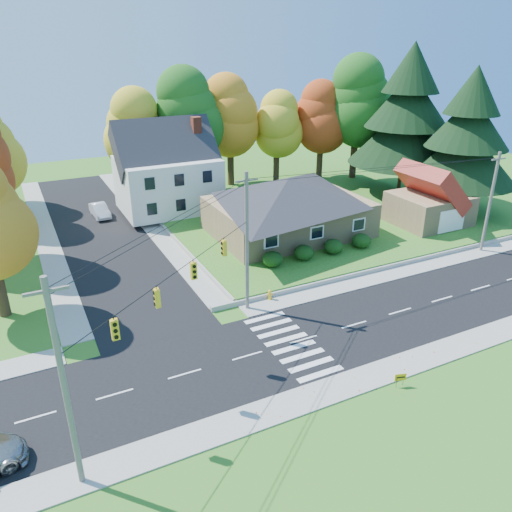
# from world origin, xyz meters

# --- Properties ---
(ground) EXTENTS (120.00, 120.00, 0.00)m
(ground) POSITION_xyz_m (0.00, 0.00, 0.00)
(ground) COLOR #3D7923
(road_main) EXTENTS (90.00, 8.00, 0.02)m
(road_main) POSITION_xyz_m (0.00, 0.00, 0.01)
(road_main) COLOR black
(road_main) RESTS_ON ground
(road_cross) EXTENTS (8.00, 44.00, 0.02)m
(road_cross) POSITION_xyz_m (-8.00, 26.00, 0.01)
(road_cross) COLOR black
(road_cross) RESTS_ON ground
(sidewalk_north) EXTENTS (90.00, 2.00, 0.08)m
(sidewalk_north) POSITION_xyz_m (0.00, 5.00, 0.04)
(sidewalk_north) COLOR #9C9A90
(sidewalk_north) RESTS_ON ground
(sidewalk_south) EXTENTS (90.00, 2.00, 0.08)m
(sidewalk_south) POSITION_xyz_m (0.00, -5.00, 0.04)
(sidewalk_south) COLOR #9C9A90
(sidewalk_south) RESTS_ON ground
(lawn) EXTENTS (30.00, 30.00, 0.50)m
(lawn) POSITION_xyz_m (13.00, 21.00, 0.25)
(lawn) COLOR #3D7923
(lawn) RESTS_ON ground
(ranch_house) EXTENTS (14.60, 10.60, 5.40)m
(ranch_house) POSITION_xyz_m (8.00, 16.00, 3.27)
(ranch_house) COLOR tan
(ranch_house) RESTS_ON lawn
(colonial_house) EXTENTS (10.40, 8.40, 9.60)m
(colonial_house) POSITION_xyz_m (0.04, 28.00, 4.58)
(colonial_house) COLOR silver
(colonial_house) RESTS_ON lawn
(garage) EXTENTS (7.30, 6.30, 4.60)m
(garage) POSITION_xyz_m (22.00, 11.99, 2.84)
(garage) COLOR tan
(garage) RESTS_ON lawn
(hedge_row) EXTENTS (10.70, 1.70, 1.27)m
(hedge_row) POSITION_xyz_m (7.50, 9.80, 1.14)
(hedge_row) COLOR #163A10
(hedge_row) RESTS_ON lawn
(traffic_infrastructure) EXTENTS (38.10, 10.66, 10.00)m
(traffic_infrastructure) POSITION_xyz_m (-0.15, 1.35, 5.15)
(traffic_infrastructure) COLOR #666059
(traffic_infrastructure) RESTS_ON ground
(tree_lot_0) EXTENTS (6.72, 6.72, 12.51)m
(tree_lot_0) POSITION_xyz_m (-2.00, 34.00, 8.31)
(tree_lot_0) COLOR #3F2A19
(tree_lot_0) RESTS_ON lawn
(tree_lot_1) EXTENTS (7.84, 7.84, 14.60)m
(tree_lot_1) POSITION_xyz_m (4.00, 33.00, 9.61)
(tree_lot_1) COLOR #3F2A19
(tree_lot_1) RESTS_ON lawn
(tree_lot_2) EXTENTS (7.28, 7.28, 13.56)m
(tree_lot_2) POSITION_xyz_m (10.00, 34.00, 8.96)
(tree_lot_2) COLOR #3F2A19
(tree_lot_2) RESTS_ON lawn
(tree_lot_3) EXTENTS (6.16, 6.16, 11.47)m
(tree_lot_3) POSITION_xyz_m (16.00, 33.00, 7.65)
(tree_lot_3) COLOR #3F2A19
(tree_lot_3) RESTS_ON lawn
(tree_lot_4) EXTENTS (6.72, 6.72, 12.51)m
(tree_lot_4) POSITION_xyz_m (22.00, 32.00, 8.31)
(tree_lot_4) COLOR #3F2A19
(tree_lot_4) RESTS_ON lawn
(tree_lot_5) EXTENTS (8.40, 8.40, 15.64)m
(tree_lot_5) POSITION_xyz_m (26.00, 30.00, 10.27)
(tree_lot_5) COLOR #3F2A19
(tree_lot_5) RESTS_ON lawn
(conifer_east_a) EXTENTS (12.80, 12.80, 16.96)m
(conifer_east_a) POSITION_xyz_m (27.00, 22.00, 9.39)
(conifer_east_a) COLOR #3F2A19
(conifer_east_a) RESTS_ON lawn
(conifer_east_b) EXTENTS (11.20, 11.20, 14.84)m
(conifer_east_b) POSITION_xyz_m (28.00, 14.00, 8.28)
(conifer_east_b) COLOR #3F2A19
(conifer_east_b) RESTS_ON lawn
(white_car) EXTENTS (1.69, 4.28, 1.38)m
(white_car) POSITION_xyz_m (-7.10, 30.21, 0.71)
(white_car) COLOR silver
(white_car) RESTS_ON road_cross
(fire_hydrant) EXTENTS (0.48, 0.37, 0.84)m
(fire_hydrant) POSITION_xyz_m (0.54, 5.62, 0.40)
(fire_hydrant) COLOR gold
(fire_hydrant) RESTS_ON ground
(yard_sign) EXTENTS (0.64, 0.23, 0.82)m
(yard_sign) POSITION_xyz_m (2.34, -6.36, 0.59)
(yard_sign) COLOR black
(yard_sign) RESTS_ON ground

